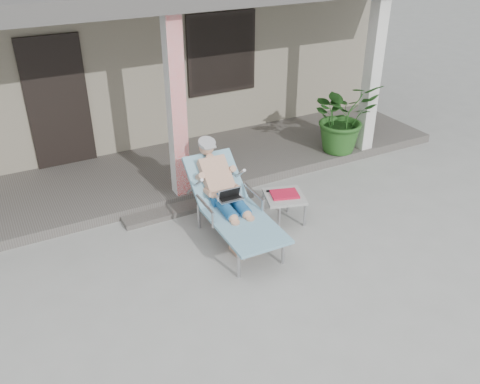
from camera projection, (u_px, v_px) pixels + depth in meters
ground at (251, 279)px, 6.08m from camera, size 60.00×60.00×0.00m
house at (96, 35)px, 10.29m from camera, size 10.40×5.40×3.30m
porch_deck at (162, 173)px, 8.36m from camera, size 10.00×2.00×0.15m
porch_overhang at (149, 0)px, 7.00m from camera, size 10.00×2.30×2.85m
porch_step at (190, 207)px, 7.49m from camera, size 2.00×0.30×0.07m
lounger at (228, 184)px, 6.58m from camera, size 0.75×1.91×1.23m
side_table at (284, 198)px, 6.99m from camera, size 0.66×0.66×0.47m
potted_palm at (343, 116)px, 8.70m from camera, size 1.26×1.14×1.25m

